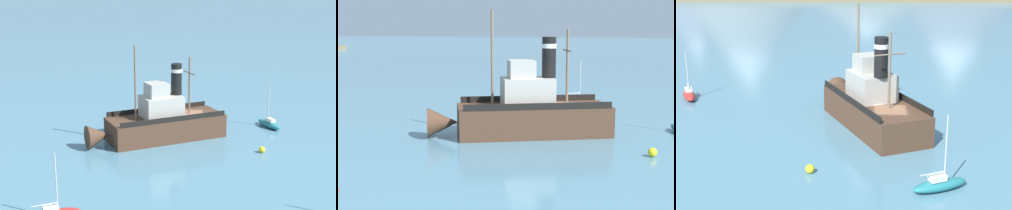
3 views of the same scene
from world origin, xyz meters
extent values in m
plane|color=teal|center=(0.00, 0.00, 0.00)|extent=(600.00, 600.00, 0.00)
cube|color=#4C3323|center=(-1.24, 2.64, 1.20)|extent=(8.97, 12.75, 2.40)
cone|color=#4C3323|center=(-4.21, 9.20, 1.20)|extent=(3.13, 3.16, 2.35)
cube|color=#B2ADA3|center=(-1.44, 3.10, 3.50)|extent=(4.38, 4.88, 2.20)
cube|color=#B2ADA3|center=(-1.65, 3.55, 5.30)|extent=(2.83, 2.73, 1.40)
cylinder|color=black|center=(-0.74, 1.55, 6.20)|extent=(1.10, 1.10, 3.20)
cylinder|color=silver|center=(-0.74, 1.55, 7.10)|extent=(1.16, 1.16, 0.35)
cylinder|color=#75604C|center=(-2.60, 5.65, 6.15)|extent=(0.20, 0.20, 7.50)
cylinder|color=#75604C|center=(-0.12, 0.18, 5.40)|extent=(0.20, 0.20, 6.00)
cylinder|color=#75604C|center=(-0.12, 0.18, 6.72)|extent=(2.42, 1.18, 0.12)
cube|color=black|center=(-3.20, 1.75, 2.65)|extent=(4.82, 10.43, 0.50)
cube|color=black|center=(0.73, 3.53, 2.65)|extent=(4.82, 10.43, 0.50)
ellipsoid|color=#B22823|center=(-19.42, 10.37, 0.35)|extent=(2.57, 3.91, 0.70)
cube|color=silver|center=(-19.50, 10.55, 0.88)|extent=(1.04, 1.27, 0.36)
cylinder|color=#B7B7BC|center=(-19.29, 10.10, 2.80)|extent=(0.10, 0.10, 4.20)
cylinder|color=#B7B7BC|center=(-19.67, 10.92, 1.25)|extent=(0.82, 1.67, 0.08)
ellipsoid|color=#23757A|center=(2.71, -8.87, 0.35)|extent=(3.90, 2.62, 0.70)
cube|color=silver|center=(2.53, -8.96, 0.88)|extent=(1.27, 1.05, 0.36)
cylinder|color=#B7B7BC|center=(2.98, -8.74, 2.80)|extent=(0.10, 0.10, 4.20)
cylinder|color=#B7B7BC|center=(2.17, -9.13, 1.25)|extent=(1.66, 0.84, 0.08)
sphere|color=yellow|center=(-5.62, -6.65, 0.31)|extent=(0.62, 0.62, 0.62)
camera|label=1|loc=(-52.33, 2.22, 16.94)|focal=55.00mm
camera|label=2|loc=(-40.51, -6.98, 8.80)|focal=55.00mm
camera|label=3|loc=(-2.12, -38.09, 14.58)|focal=55.00mm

